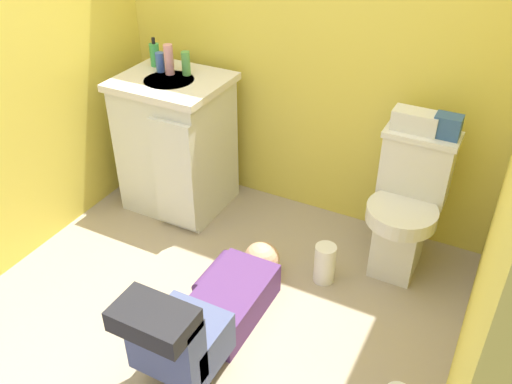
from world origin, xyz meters
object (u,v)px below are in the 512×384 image
at_px(toiletry_bag, 448,126).
at_px(bottle_pink, 169,60).
at_px(tissue_box, 416,121).
at_px(person_plumber, 209,312).
at_px(toilet, 406,206).
at_px(bottle_blue, 160,62).
at_px(bottle_green, 186,63).
at_px(vanity_cabinet, 177,143).
at_px(soap_dispenser, 155,54).
at_px(paper_towel_roll, 325,264).
at_px(faucet, 184,62).

xyz_separation_m(toiletry_bag, bottle_pink, (-1.51, -0.09, 0.10)).
bearing_deg(tissue_box, person_plumber, -119.02).
bearing_deg(toilet, bottle_blue, 179.71).
relative_size(bottle_blue, bottle_green, 0.83).
relative_size(vanity_cabinet, person_plumber, 0.77).
relative_size(vanity_cabinet, bottle_pink, 4.86).
bearing_deg(soap_dispenser, toiletry_bag, 0.80).
bearing_deg(person_plumber, paper_towel_roll, 62.97).
xyz_separation_m(tissue_box, toiletry_bag, (0.15, 0.00, 0.01)).
relative_size(toiletry_bag, bottle_pink, 0.74).
height_order(vanity_cabinet, faucet, faucet).
relative_size(person_plumber, bottle_pink, 6.31).
relative_size(toilet, soap_dispenser, 4.52).
relative_size(tissue_box, soap_dispenser, 1.33).
xyz_separation_m(toilet, faucet, (-1.37, 0.09, 0.50)).
relative_size(bottle_pink, paper_towel_roll, 0.77).
height_order(soap_dispenser, paper_towel_roll, soap_dispenser).
bearing_deg(toilet, person_plumber, -123.28).
distance_m(vanity_cabinet, bottle_pink, 0.49).
xyz_separation_m(person_plumber, bottle_green, (-0.70, 0.97, 0.71)).
relative_size(faucet, bottle_pink, 0.59).
xyz_separation_m(person_plumber, toiletry_bag, (0.72, 1.03, 0.63)).
distance_m(vanity_cabinet, bottle_blue, 0.47).
height_order(toiletry_bag, bottle_pink, bottle_pink).
bearing_deg(bottle_blue, faucet, 35.78).
xyz_separation_m(soap_dispenser, paper_towel_roll, (1.26, -0.39, -0.78)).
bearing_deg(bottle_green, paper_towel_roll, -19.05).
height_order(bottle_pink, paper_towel_roll, bottle_pink).
xyz_separation_m(person_plumber, paper_towel_roll, (0.31, 0.62, -0.07)).
relative_size(vanity_cabinet, paper_towel_roll, 3.74).
bearing_deg(bottle_pink, bottle_blue, 173.49).
xyz_separation_m(toilet, bottle_green, (-1.32, 0.03, 0.52)).
xyz_separation_m(soap_dispenser, bottle_green, (0.24, -0.03, -0.00)).
bearing_deg(bottle_blue, soap_dispenser, 143.10).
xyz_separation_m(faucet, bottle_blue, (-0.11, -0.08, 0.00)).
relative_size(vanity_cabinet, toiletry_bag, 6.61).
relative_size(faucet, soap_dispenser, 0.60).
xyz_separation_m(toilet, toiletry_bag, (0.10, 0.09, 0.44)).
distance_m(vanity_cabinet, soap_dispenser, 0.52).
bearing_deg(paper_towel_roll, bottle_blue, 164.47).
height_order(toiletry_bag, bottle_blue, bottle_blue).
bearing_deg(toilet, vanity_cabinet, -177.53).
distance_m(faucet, tissue_box, 1.32).
bearing_deg(faucet, bottle_blue, -144.22).
bearing_deg(bottle_pink, person_plumber, -49.73).
height_order(toilet, bottle_green, bottle_green).
relative_size(soap_dispenser, bottle_blue, 1.51).
bearing_deg(toiletry_bag, faucet, -179.87).
height_order(faucet, paper_towel_roll, faucet).
bearing_deg(person_plumber, toiletry_bag, 54.98).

